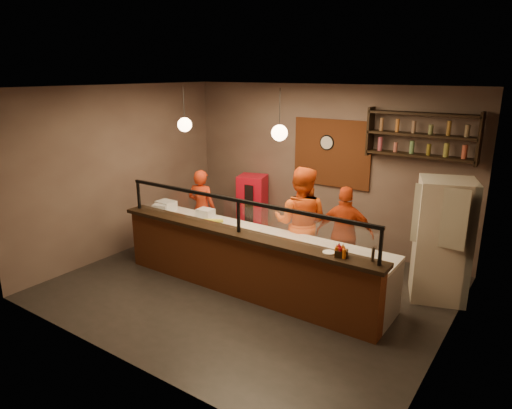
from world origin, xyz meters
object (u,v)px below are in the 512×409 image
Objects in this scene: cook_left at (202,208)px; pepper_mill at (373,255)px; cook_right at (345,234)px; wall_clock at (327,143)px; pizza_dough at (244,229)px; condiment_caddy at (341,253)px; red_cooler at (252,205)px; cook_mid at (301,223)px; fridge at (442,240)px.

pepper_mill is at bearing 149.55° from cook_left.
pepper_mill is (0.98, -1.37, 0.34)m from cook_right.
wall_clock reaches higher than cook_right.
condiment_caddy is (1.97, -0.52, 0.20)m from pizza_dough.
wall_clock is at bearing -5.22° from red_cooler.
cook_mid is (2.34, -0.16, 0.18)m from cook_left.
cook_mid is 1.48× the size of red_cooler.
red_cooler is 4.02m from condiment_caddy.
cook_right is at bearing 170.86° from fridge.
cook_left is 2.77× the size of pizza_dough.
wall_clock is at bearing -157.28° from cook_left.
pepper_mill reaches higher than pizza_dough.
pepper_mill is (3.99, -1.23, 0.37)m from cook_left.
wall_clock is 3.34m from condiment_caddy.
fridge reaches higher than condiment_caddy.
cook_left is at bearing -143.91° from wall_clock.
cook_mid reaches higher than fridge.
red_cooler is at bearing -124.38° from cook_left.
pepper_mill is at bearing 107.94° from cook_right.
fridge is (2.50, -1.05, -1.15)m from wall_clock.
pepper_mill is at bearing -126.18° from fridge.
red_cooler reaches higher than condiment_caddy.
cook_mid is 1.70m from condiment_caddy.
cook_right is 1.25× the size of red_cooler.
fridge is at bearing -179.78° from cook_mid.
pizza_dough is at bearing -75.07° from red_cooler.
pizza_dough is (-0.37, -2.24, -1.19)m from wall_clock.
cook_right is 1.59m from condiment_caddy.
fridge is (1.48, 0.26, 0.13)m from cook_right.
cook_right is at bearing 33.66° from pizza_dough.
cook_right is 2.77m from red_cooler.
wall_clock reaches higher than condiment_caddy.
red_cooler is at bearing 150.49° from fridge.
cook_left is at bearing -18.58° from cook_mid.
red_cooler is at bearing 146.31° from pepper_mill.
red_cooler is 2.30× the size of pizza_dough.
wall_clock is 1.79× the size of condiment_caddy.
cook_left is 0.83× the size of fridge.
cook_right is 1.68m from pizza_dough.
pepper_mill is at bearing -53.26° from wall_clock.
cook_left reaches higher than pepper_mill.
condiment_caddy is (1.60, -2.76, -0.99)m from wall_clock.
cook_left is 2.36m from cook_mid.
cook_left is at bearing -14.88° from cook_right.
fridge is 10.01× the size of pepper_mill.
fridge reaches higher than red_cooler.
cook_left is 0.81× the size of cook_mid.
wall_clock is 2.00m from cook_mid.
wall_clock is at bearing 120.08° from condiment_caddy.
pepper_mill is at bearing -50.19° from red_cooler.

